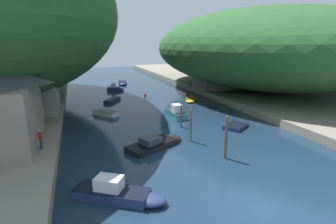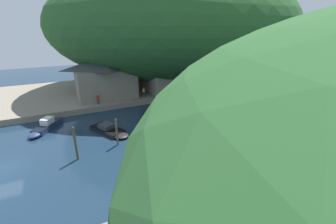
# 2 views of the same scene
# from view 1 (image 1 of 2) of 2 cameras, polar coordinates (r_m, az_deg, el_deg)

# --- Properties ---
(water_surface) EXTENTS (130.00, 130.00, 0.00)m
(water_surface) POSITION_cam_1_polar(r_m,az_deg,el_deg) (43.10, -5.75, 2.12)
(water_surface) COLOR #192D42
(water_surface) RESTS_ON ground
(right_bank) EXTENTS (22.00, 120.00, 0.95)m
(right_bank) POSITION_cam_1_polar(r_m,az_deg,el_deg) (53.18, 18.96, 4.35)
(right_bank) COLOR gray
(right_bank) RESTS_ON ground
(hillside_right) EXTENTS (37.21, 52.10, 14.74)m
(hillside_right) POSITION_cam_1_polar(r_m,az_deg,el_deg) (54.55, 19.38, 12.88)
(hillside_right) COLOR #285628
(hillside_right) RESTS_ON right_bank
(boathouse_shed) EXTENTS (6.94, 7.87, 5.30)m
(boathouse_shed) POSITION_cam_1_polar(r_m,az_deg,el_deg) (37.13, -27.90, 4.17)
(boathouse_shed) COLOR gray
(boathouse_shed) RESTS_ON left_bank
(right_bank_cottage) EXTENTS (6.73, 6.78, 4.20)m
(right_bank_cottage) POSITION_cam_1_polar(r_m,az_deg,el_deg) (51.30, 9.95, 7.58)
(right_bank_cottage) COLOR slate
(right_bank_cottage) RESTS_ON right_bank
(boat_yellow_tender) EXTENTS (2.43, 5.77, 0.65)m
(boat_yellow_tender) POSITION_cam_1_polar(r_m,az_deg,el_deg) (62.30, -9.86, 6.25)
(boat_yellow_tender) COLOR navy
(boat_yellow_tender) RESTS_ON water_surface
(boat_moored_right) EXTENTS (4.13, 3.64, 0.38)m
(boat_moored_right) POSITION_cam_1_polar(r_m,az_deg,el_deg) (31.42, 14.81, -2.85)
(boat_moored_right) COLOR navy
(boat_moored_right) RESTS_ON water_surface
(boat_far_upstream) EXTENTS (6.38, 4.59, 1.08)m
(boat_far_upstream) POSITION_cam_1_polar(r_m,az_deg,el_deg) (24.90, -2.54, -6.71)
(boat_far_upstream) COLOR black
(boat_far_upstream) RESTS_ON water_surface
(boat_cabin_cruiser) EXTENTS (1.81, 4.96, 1.74)m
(boat_cabin_cruiser) POSITION_cam_1_polar(r_m,az_deg,el_deg) (34.66, 1.53, -0.09)
(boat_cabin_cruiser) COLOR teal
(boat_cabin_cruiser) RESTS_ON water_surface
(boat_near_quay) EXTENTS (5.81, 4.53, 1.47)m
(boat_near_quay) POSITION_cam_1_polar(r_m,az_deg,el_deg) (17.25, -10.34, -17.04)
(boat_near_quay) COLOR navy
(boat_near_quay) RESTS_ON water_surface
(boat_far_right_bank) EXTENTS (3.96, 6.00, 0.47)m
(boat_far_right_bank) POSITION_cam_1_polar(r_m,az_deg,el_deg) (44.69, 4.87, 2.90)
(boat_far_right_bank) COLOR gold
(boat_far_right_bank) RESTS_ON water_surface
(boat_open_rowboat) EXTENTS (3.64, 3.80, 0.64)m
(boat_open_rowboat) POSITION_cam_1_polar(r_m,az_deg,el_deg) (36.34, -13.81, -0.16)
(boat_open_rowboat) COLOR white
(boat_open_rowboat) RESTS_ON water_surface
(boat_small_dinghy) EXTENTS (3.70, 4.59, 0.49)m
(boat_small_dinghy) POSITION_cam_1_polar(r_m,az_deg,el_deg) (44.85, -11.72, 2.70)
(boat_small_dinghy) COLOR navy
(boat_small_dinghy) RESTS_ON water_surface
(boat_red_skiff) EXTENTS (3.64, 2.26, 1.53)m
(boat_red_skiff) POSITION_cam_1_polar(r_m,az_deg,el_deg) (54.46, -11.33, 5.11)
(boat_red_skiff) COLOR navy
(boat_red_skiff) RESTS_ON water_surface
(mooring_post_nearest) EXTENTS (0.25, 0.25, 3.74)m
(mooring_post_nearest) POSITION_cam_1_polar(r_m,az_deg,el_deg) (22.36, 12.53, -5.41)
(mooring_post_nearest) COLOR brown
(mooring_post_nearest) RESTS_ON water_surface
(mooring_post_second) EXTENTS (0.22, 0.22, 3.34)m
(mooring_post_second) POSITION_cam_1_polar(r_m,az_deg,el_deg) (25.67, 5.00, -2.91)
(mooring_post_second) COLOR brown
(mooring_post_second) RESTS_ON water_surface
(mooring_post_middle) EXTENTS (0.21, 0.21, 2.69)m
(mooring_post_middle) POSITION_cam_1_polar(r_m,az_deg,el_deg) (30.00, 2.91, -0.88)
(mooring_post_middle) COLOR brown
(mooring_post_middle) RESTS_ON water_surface
(channel_buoy_near) EXTENTS (0.51, 0.51, 0.76)m
(channel_buoy_near) POSITION_cam_1_polar(r_m,az_deg,el_deg) (47.54, -5.01, 3.71)
(channel_buoy_near) COLOR red
(channel_buoy_near) RESTS_ON water_surface
(person_on_quay) EXTENTS (0.24, 0.39, 1.69)m
(person_on_quay) POSITION_cam_1_polar(r_m,az_deg,el_deg) (31.92, -25.55, -0.30)
(person_on_quay) COLOR #282D3D
(person_on_quay) RESTS_ON left_bank
(person_by_boathouse) EXTENTS (0.31, 0.42, 1.69)m
(person_by_boathouse) POSITION_cam_1_polar(r_m,az_deg,el_deg) (23.99, -26.05, -5.09)
(person_by_boathouse) COLOR #282D3D
(person_by_boathouse) RESTS_ON left_bank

